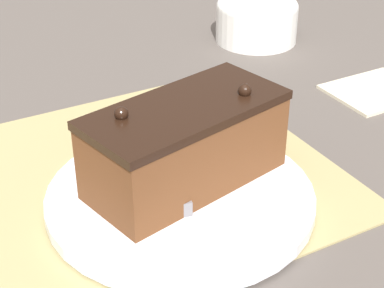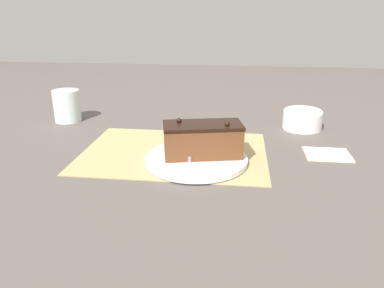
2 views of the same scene
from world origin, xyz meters
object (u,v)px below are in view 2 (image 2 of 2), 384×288
at_px(cake_plate, 196,159).
at_px(small_bowl, 303,118).
at_px(serving_knife, 196,150).
at_px(drinking_glass, 67,106).
at_px(chocolate_cake, 203,139).

height_order(cake_plate, small_bowl, small_bowl).
bearing_deg(small_bowl, cake_plate, -133.32).
relative_size(serving_knife, drinking_glass, 2.02).
xyz_separation_m(cake_plate, chocolate_cake, (0.01, 0.01, 0.05)).
bearing_deg(drinking_glass, serving_knife, -30.83).
height_order(chocolate_cake, drinking_glass, chocolate_cake).
distance_m(chocolate_cake, serving_knife, 0.04).
distance_m(cake_plate, chocolate_cake, 0.05).
xyz_separation_m(chocolate_cake, drinking_glass, (-0.46, 0.28, -0.00)).
xyz_separation_m(serving_knife, small_bowl, (0.29, 0.27, 0.01)).
distance_m(chocolate_cake, small_bowl, 0.40).
height_order(drinking_glass, small_bowl, drinking_glass).
height_order(chocolate_cake, serving_knife, chocolate_cake).
bearing_deg(serving_knife, cake_plate, -70.73).
bearing_deg(chocolate_cake, cake_plate, -132.96).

